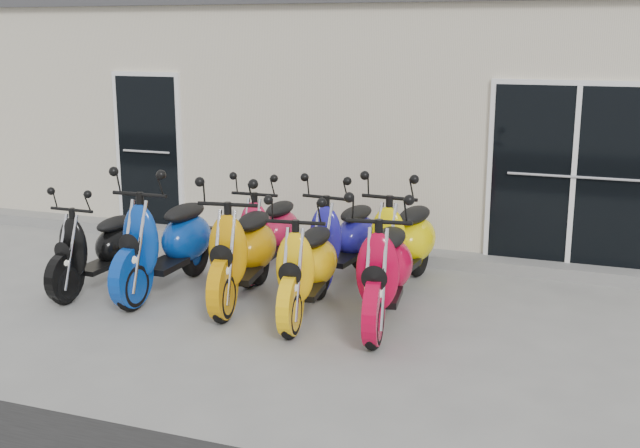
# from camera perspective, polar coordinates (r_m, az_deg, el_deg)

# --- Properties ---
(ground) EXTENTS (80.00, 80.00, 0.00)m
(ground) POSITION_cam_1_polar(r_m,az_deg,el_deg) (8.66, -1.41, -5.70)
(ground) COLOR gray
(ground) RESTS_ON ground
(building) EXTENTS (14.00, 6.00, 3.20)m
(building) POSITION_cam_1_polar(r_m,az_deg,el_deg) (13.20, 7.14, 7.96)
(building) COLOR beige
(building) RESTS_ON ground
(roof_cap) EXTENTS (14.20, 6.20, 0.16)m
(roof_cap) POSITION_cam_1_polar(r_m,az_deg,el_deg) (13.15, 7.36, 15.26)
(roof_cap) COLOR #3F3F42
(roof_cap) RESTS_ON building
(front_step) EXTENTS (14.00, 0.40, 0.15)m
(front_step) POSITION_cam_1_polar(r_m,az_deg,el_deg) (10.45, 2.75, -1.91)
(front_step) COLOR gray
(front_step) RESTS_ON ground
(door_left) EXTENTS (1.07, 0.08, 2.22)m
(door_left) POSITION_cam_1_polar(r_m,az_deg,el_deg) (11.70, -12.09, 5.39)
(door_left) COLOR black
(door_left) RESTS_ON front_step
(door_right) EXTENTS (2.02, 0.08, 2.22)m
(door_right) POSITION_cam_1_polar(r_m,az_deg,el_deg) (9.88, 17.63, 3.62)
(door_right) COLOR black
(door_right) RESTS_ON front_step
(scooter_front_black) EXTENTS (0.64, 1.69, 1.24)m
(scooter_front_black) POSITION_cam_1_polar(r_m,az_deg,el_deg) (9.32, -15.63, -0.85)
(scooter_front_black) COLOR black
(scooter_front_black) RESTS_ON ground
(scooter_front_blue) EXTENTS (0.74, 2.01, 1.49)m
(scooter_front_blue) POSITION_cam_1_polar(r_m,az_deg,el_deg) (9.02, -10.97, -0.24)
(scooter_front_blue) COLOR #0938A0
(scooter_front_blue) RESTS_ON ground
(scooter_front_orange_a) EXTENTS (1.00, 2.04, 1.45)m
(scooter_front_orange_a) POSITION_cam_1_polar(r_m,az_deg,el_deg) (8.57, -5.56, -0.91)
(scooter_front_orange_a) COLOR orange
(scooter_front_orange_a) RESTS_ON ground
(scooter_front_orange_b) EXTENTS (0.89, 1.90, 1.35)m
(scooter_front_orange_b) POSITION_cam_1_polar(r_m,az_deg,el_deg) (8.08, -0.97, -2.09)
(scooter_front_orange_b) COLOR yellow
(scooter_front_orange_b) RESTS_ON ground
(scooter_front_red) EXTENTS (0.97, 2.01, 1.43)m
(scooter_front_red) POSITION_cam_1_polar(r_m,az_deg,el_deg) (7.88, 4.63, -2.24)
(scooter_front_red) COLOR #BB042C
(scooter_front_red) RESTS_ON ground
(scooter_back_red) EXTENTS (0.70, 1.79, 1.30)m
(scooter_back_red) POSITION_cam_1_polar(r_m,az_deg,el_deg) (9.58, -3.69, 0.22)
(scooter_back_red) COLOR #C3163F
(scooter_back_red) RESTS_ON ground
(scooter_back_blue) EXTENTS (0.85, 1.88, 1.34)m
(scooter_back_blue) POSITION_cam_1_polar(r_m,az_deg,el_deg) (9.21, 1.60, -0.16)
(scooter_back_blue) COLOR #1C1998
(scooter_back_blue) RESTS_ON ground
(scooter_back_yellow) EXTENTS (0.85, 1.98, 1.43)m
(scooter_back_yellow) POSITION_cam_1_polar(r_m,az_deg,el_deg) (8.95, 5.88, -0.37)
(scooter_back_yellow) COLOR #F7DD02
(scooter_back_yellow) RESTS_ON ground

